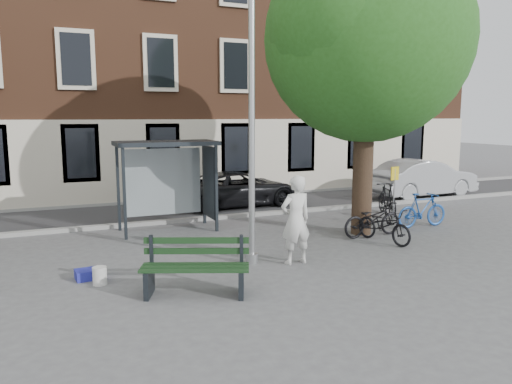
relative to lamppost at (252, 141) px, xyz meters
The scene contains 19 objects.
ground 2.78m from the lamppost, ahead, with size 90.00×90.00×0.00m, color #4C4C4F.
road 7.53m from the lamppost, 90.00° to the left, with size 40.00×4.00×0.01m, color #28282B.
curb_near 5.69m from the lamppost, 90.00° to the left, with size 40.00×0.25×0.12m, color gray.
curb_far 9.40m from the lamppost, 90.00° to the left, with size 40.00×0.25×0.12m, color gray.
building_row 13.67m from the lamppost, 90.00° to the left, with size 30.00×8.00×14.00m, color brown.
lamppost is the anchor object (origin of this frame).
tree_right 5.10m from the lamppost, 19.03° to the left, with size 5.76×5.60×8.20m.
bus_shelter 4.24m from the lamppost, 98.43° to the left, with size 2.85×1.45×2.62m.
painter 2.03m from the lamppost, 22.40° to the right, with size 0.74×0.48×2.02m, color silver.
bench 3.21m from the lamppost, 140.80° to the right, with size 2.10×1.35×1.03m.
bike_a 4.81m from the lamppost, 14.97° to the left, with size 0.65×1.86×0.97m, color black.
bike_b 6.74m from the lamppost, 13.47° to the left, with size 0.49×1.75×1.05m, color #1C499A.
bike_c 4.62m from the lamppost, ahead, with size 0.62×1.77×0.93m, color black.
bike_d 7.51m from the lamppost, 27.96° to the left, with size 0.52×1.84×1.10m, color black.
car_dark 7.75m from the lamppost, 71.24° to the left, with size 2.15×4.65×1.29m, color black.
car_silver 11.96m from the lamppost, 30.59° to the left, with size 1.66×4.75×1.56m, color #A3A5AB.
blue_crate 4.42m from the lamppost, behind, with size 0.55×0.40×0.20m, color navy.
bucket_c 4.24m from the lamppost, behind, with size 0.28×0.28×0.36m, color silver.
notice_sign 6.03m from the lamppost, 19.78° to the left, with size 0.31×0.07×1.82m.
Camera 1 is at (-4.20, -10.15, 3.33)m, focal length 35.00 mm.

